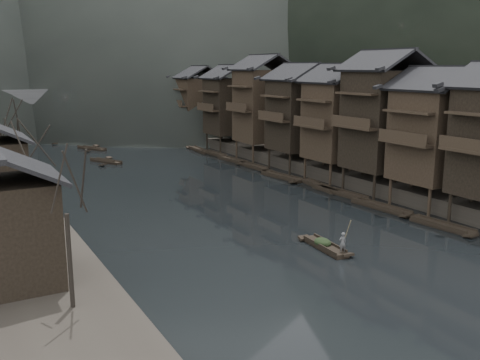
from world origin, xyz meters
TOP-DOWN VIEW (x-y plane):
  - water at (0.00, 0.00)m, footprint 300.00×300.00m
  - right_bank at (35.00, 40.00)m, footprint 40.00×200.00m
  - stilt_houses at (17.28, 19.05)m, footprint 9.00×67.60m
  - bare_trees at (-17.00, 8.38)m, footprint 3.97×41.24m
  - moored_sampans at (12.36, 17.62)m, footprint 2.86×54.34m
  - midriver_boats at (-3.95, 49.96)m, footprint 6.62×29.95m
  - stone_bridge at (-0.00, 72.00)m, footprint 40.00×6.00m
  - hero_sampan at (0.70, -5.83)m, footprint 1.48×5.20m
  - cargo_heap at (0.68, -5.60)m, footprint 1.13×1.48m
  - boatman at (0.86, -7.63)m, footprint 0.60×0.43m
  - bamboo_pole at (1.06, -7.63)m, footprint 0.87×2.05m

SIDE VIEW (x-z plane):
  - water at x=0.00m, z-range 0.00..0.00m
  - hero_sampan at x=0.70m, z-range -0.01..0.42m
  - moored_sampans at x=12.36m, z-range -0.03..0.44m
  - midriver_boats at x=-3.95m, z-range -0.02..0.43m
  - cargo_heap at x=0.68m, z-range 0.44..1.12m
  - right_bank at x=35.00m, z-range 0.00..1.80m
  - boatman at x=0.86m, z-range 0.44..1.97m
  - bamboo_pole at x=1.06m, z-range 1.97..5.19m
  - stone_bridge at x=0.00m, z-range 0.61..9.61m
  - bare_trees at x=-17.00m, z-range 2.83..10.78m
  - stilt_houses at x=17.28m, z-range 1.23..16.33m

